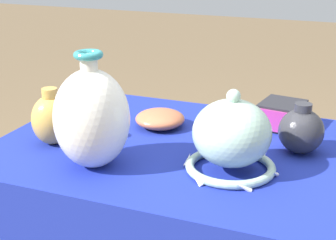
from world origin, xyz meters
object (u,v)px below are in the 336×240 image
(mosaic_tile_box, at_px, (281,115))
(bowl_shallow_terracotta, at_px, (160,119))
(vase_tall_bulbous, at_px, (92,118))
(vase_dome_bell, at_px, (232,138))
(jar_round_ochre, at_px, (52,119))
(jar_round_charcoal, at_px, (301,131))

(mosaic_tile_box, height_order, bowl_shallow_terracotta, mosaic_tile_box)
(mosaic_tile_box, bearing_deg, vase_tall_bulbous, -122.03)
(mosaic_tile_box, bearing_deg, vase_dome_bell, -91.02)
(jar_round_ochre, xyz_separation_m, jar_round_charcoal, (0.66, 0.20, -0.01))
(vase_dome_bell, height_order, jar_round_ochre, vase_dome_bell)
(jar_round_ochre, bearing_deg, vase_dome_bell, 1.37)
(mosaic_tile_box, distance_m, bowl_shallow_terracotta, 0.37)
(vase_tall_bulbous, distance_m, mosaic_tile_box, 0.61)
(jar_round_ochre, bearing_deg, mosaic_tile_box, 33.01)
(vase_tall_bulbous, distance_m, jar_round_charcoal, 0.56)
(vase_tall_bulbous, bearing_deg, bowl_shallow_terracotta, 81.23)
(bowl_shallow_terracotta, bearing_deg, vase_tall_bulbous, -98.77)
(vase_dome_bell, distance_m, jar_round_charcoal, 0.23)
(vase_tall_bulbous, relative_size, jar_round_ochre, 1.84)
(mosaic_tile_box, xyz_separation_m, jar_round_ochre, (-0.58, -0.37, 0.03))
(vase_dome_bell, distance_m, mosaic_tile_box, 0.37)
(bowl_shallow_terracotta, distance_m, jar_round_ochre, 0.33)
(vase_tall_bulbous, xyz_separation_m, bowl_shallow_terracotta, (0.05, 0.32, -0.10))
(jar_round_charcoal, bearing_deg, jar_round_ochre, -163.45)
(jar_round_charcoal, bearing_deg, vase_dome_bell, -128.10)
(vase_tall_bulbous, distance_m, jar_round_ochre, 0.21)
(mosaic_tile_box, distance_m, jar_round_ochre, 0.69)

